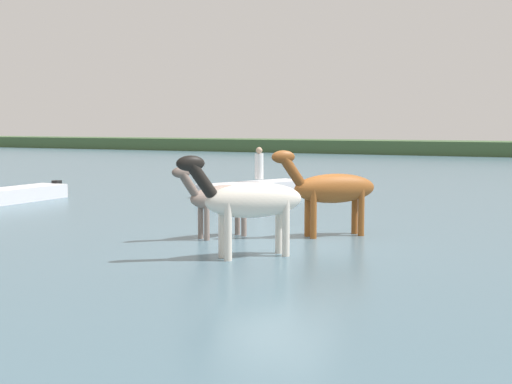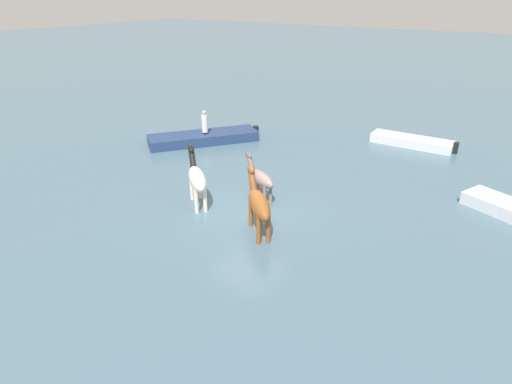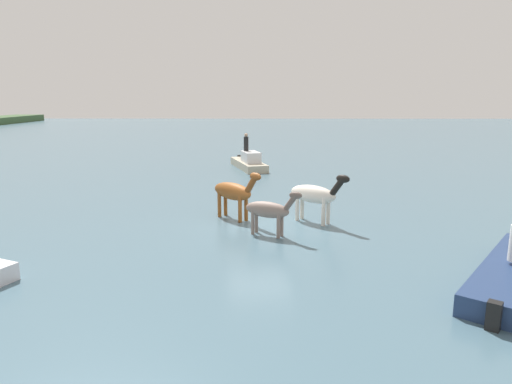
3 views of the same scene
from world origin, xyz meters
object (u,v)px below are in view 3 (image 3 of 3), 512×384
object	(u,v)px
horse_gray_outer	(269,210)
person_watcher_seated	(246,143)
horse_lead	(315,195)
boat_launch_far	(249,164)
horse_rear_stallion	(234,192)

from	to	relation	value
horse_gray_outer	person_watcher_seated	xyz separation A→B (m)	(15.36, 1.33, 0.83)
horse_gray_outer	person_watcher_seated	world-z (taller)	person_watcher_seated
horse_lead	boat_launch_far	xyz separation A→B (m)	(13.64, 2.92, -0.79)
horse_gray_outer	horse_lead	size ratio (longest dim) A/B	0.92
horse_rear_stallion	boat_launch_far	distance (m)	13.17
horse_rear_stallion	person_watcher_seated	xyz separation A→B (m)	(13.16, -0.03, 0.64)
person_watcher_seated	horse_lead	bearing A→B (deg)	-167.19
horse_gray_outer	boat_launch_far	bearing A→B (deg)	122.05
horse_lead	boat_launch_far	distance (m)	13.97
person_watcher_seated	horse_rear_stallion	bearing A→B (deg)	179.87
horse_lead	boat_launch_far	size ratio (longest dim) A/B	0.43
horse_lead	person_watcher_seated	xyz separation A→B (m)	(13.65, 3.10, 0.64)
boat_launch_far	horse_rear_stallion	bearing A→B (deg)	-17.48
horse_gray_outer	person_watcher_seated	distance (m)	15.44
horse_gray_outer	horse_rear_stallion	world-z (taller)	horse_rear_stallion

